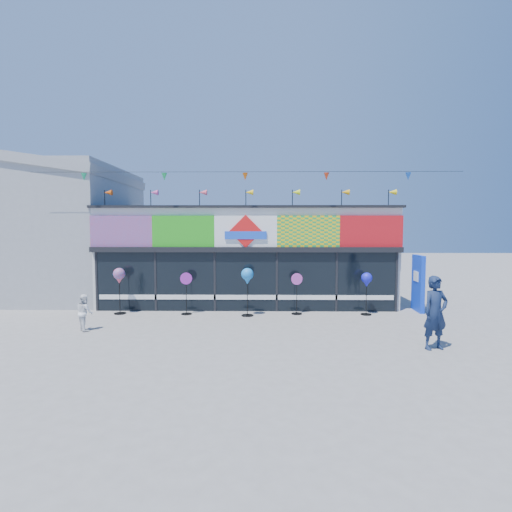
{
  "coord_description": "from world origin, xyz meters",
  "views": [
    {
      "loc": [
        0.61,
        -11.89,
        3.22
      ],
      "look_at": [
        0.42,
        2.0,
        2.25
      ],
      "focal_mm": 28.0,
      "sensor_mm": 36.0,
      "label": 1
    }
  ],
  "objects_px": {
    "spinner_0": "(119,277)",
    "spinner_2": "(247,278)",
    "spinner_3": "(297,293)",
    "adult_man": "(435,313)",
    "spinner_1": "(186,292)",
    "child": "(85,312)",
    "spinner_4": "(367,281)",
    "blue_sign": "(418,283)"
  },
  "relations": [
    {
      "from": "adult_man",
      "to": "child",
      "type": "bearing_deg",
      "value": 154.0
    },
    {
      "from": "spinner_1",
      "to": "adult_man",
      "type": "xyz_separation_m",
      "value": [
        7.43,
        -4.2,
        0.15
      ]
    },
    {
      "from": "blue_sign",
      "to": "spinner_1",
      "type": "bearing_deg",
      "value": -172.55
    },
    {
      "from": "spinner_0",
      "to": "spinner_2",
      "type": "xyz_separation_m",
      "value": [
        4.81,
        -0.28,
        0.03
      ]
    },
    {
      "from": "spinner_1",
      "to": "spinner_2",
      "type": "distance_m",
      "value": 2.38
    },
    {
      "from": "spinner_3",
      "to": "spinner_4",
      "type": "height_order",
      "value": "spinner_4"
    },
    {
      "from": "adult_man",
      "to": "spinner_1",
      "type": "bearing_deg",
      "value": 134.63
    },
    {
      "from": "spinner_0",
      "to": "child",
      "type": "height_order",
      "value": "spinner_0"
    },
    {
      "from": "spinner_2",
      "to": "adult_man",
      "type": "xyz_separation_m",
      "value": [
        5.14,
        -3.96,
        -0.43
      ]
    },
    {
      "from": "spinner_4",
      "to": "child",
      "type": "distance_m",
      "value": 9.79
    },
    {
      "from": "adult_man",
      "to": "spinner_2",
      "type": "bearing_deg",
      "value": 126.46
    },
    {
      "from": "spinner_1",
      "to": "spinner_3",
      "type": "distance_m",
      "value": 4.13
    },
    {
      "from": "spinner_4",
      "to": "spinner_0",
      "type": "bearing_deg",
      "value": 179.78
    },
    {
      "from": "spinner_3",
      "to": "child",
      "type": "distance_m",
      "value": 7.32
    },
    {
      "from": "spinner_1",
      "to": "child",
      "type": "bearing_deg",
      "value": -139.25
    },
    {
      "from": "spinner_0",
      "to": "spinner_2",
      "type": "relative_size",
      "value": 0.98
    },
    {
      "from": "spinner_0",
      "to": "spinner_3",
      "type": "xyz_separation_m",
      "value": [
        6.65,
        0.04,
        -0.57
      ]
    },
    {
      "from": "blue_sign",
      "to": "adult_man",
      "type": "relative_size",
      "value": 1.11
    },
    {
      "from": "blue_sign",
      "to": "spinner_3",
      "type": "height_order",
      "value": "blue_sign"
    },
    {
      "from": "spinner_0",
      "to": "spinner_4",
      "type": "relative_size",
      "value": 1.1
    },
    {
      "from": "blue_sign",
      "to": "spinner_2",
      "type": "relative_size",
      "value": 1.23
    },
    {
      "from": "blue_sign",
      "to": "spinner_3",
      "type": "relative_size",
      "value": 1.41
    },
    {
      "from": "blue_sign",
      "to": "spinner_0",
      "type": "relative_size",
      "value": 1.25
    },
    {
      "from": "spinner_3",
      "to": "adult_man",
      "type": "xyz_separation_m",
      "value": [
        3.3,
        -4.29,
        0.17
      ]
    },
    {
      "from": "spinner_1",
      "to": "spinner_3",
      "type": "relative_size",
      "value": 1.02
    },
    {
      "from": "spinner_3",
      "to": "child",
      "type": "relative_size",
      "value": 1.34
    },
    {
      "from": "spinner_2",
      "to": "adult_man",
      "type": "bearing_deg",
      "value": -37.66
    },
    {
      "from": "spinner_0",
      "to": "child",
      "type": "bearing_deg",
      "value": -95.68
    },
    {
      "from": "spinner_0",
      "to": "spinner_2",
      "type": "distance_m",
      "value": 4.82
    },
    {
      "from": "spinner_2",
      "to": "adult_man",
      "type": "relative_size",
      "value": 0.9
    },
    {
      "from": "spinner_3",
      "to": "spinner_2",
      "type": "bearing_deg",
      "value": -170.05
    },
    {
      "from": "spinner_3",
      "to": "adult_man",
      "type": "relative_size",
      "value": 0.79
    },
    {
      "from": "spinner_1",
      "to": "spinner_0",
      "type": "bearing_deg",
      "value": 178.94
    },
    {
      "from": "blue_sign",
      "to": "child",
      "type": "bearing_deg",
      "value": -162.27
    },
    {
      "from": "spinner_4",
      "to": "child",
      "type": "height_order",
      "value": "spinner_4"
    },
    {
      "from": "spinner_3",
      "to": "spinner_4",
      "type": "relative_size",
      "value": 0.97
    },
    {
      "from": "spinner_2",
      "to": "spinner_3",
      "type": "relative_size",
      "value": 1.15
    },
    {
      "from": "spinner_1",
      "to": "child",
      "type": "height_order",
      "value": "spinner_1"
    },
    {
      "from": "spinner_0",
      "to": "spinner_3",
      "type": "height_order",
      "value": "spinner_0"
    },
    {
      "from": "spinner_2",
      "to": "child",
      "type": "bearing_deg",
      "value": -157.0
    },
    {
      "from": "spinner_4",
      "to": "adult_man",
      "type": "height_order",
      "value": "adult_man"
    },
    {
      "from": "spinner_0",
      "to": "adult_man",
      "type": "bearing_deg",
      "value": -23.12
    }
  ]
}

